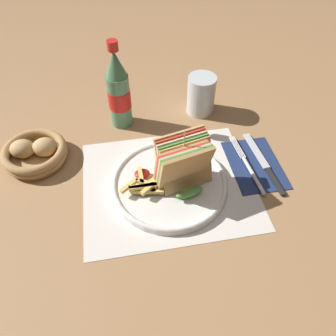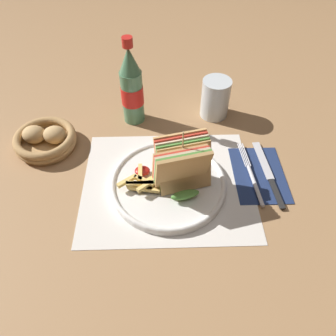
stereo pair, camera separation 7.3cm
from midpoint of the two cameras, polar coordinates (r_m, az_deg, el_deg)
The scene contains 12 objects.
ground_plane at distance 0.74m, azimuth 0.69°, elevation -3.99°, with size 4.00×4.00×0.00m, color #9E754C.
placemat at distance 0.75m, azimuth 2.73°, elevation -2.91°, with size 0.39×0.33×0.00m.
plate_main at distance 0.74m, azimuth 2.87°, elevation -2.84°, with size 0.26×0.26×0.02m.
club_sandwich at distance 0.70m, azimuth 5.47°, elevation 0.17°, with size 0.13×0.11×0.15m.
fries_pile at distance 0.72m, azimuth -1.58°, elevation -2.73°, with size 0.10×0.08×0.02m.
ketchup_blob at distance 0.75m, azimuth -1.70°, elevation -0.65°, with size 0.04×0.03×0.01m.
napkin at distance 0.81m, azimuth 18.07°, elevation -1.15°, with size 0.12×0.18×0.00m.
fork at distance 0.79m, azimuth 17.16°, elevation -1.92°, with size 0.03×0.20×0.01m.
knife at distance 0.81m, azimuth 19.58°, elevation -1.07°, with size 0.03×0.21×0.00m.
coke_bottle_near at distance 0.86m, azimuth -3.87°, elevation 13.66°, with size 0.06×0.06×0.24m.
glass_near at distance 0.92m, azimuth 10.56°, elevation 11.76°, with size 0.08×0.08×0.11m.
bread_basket at distance 0.87m, azimuth -18.37°, elevation 4.65°, with size 0.15×0.15×0.06m.
Camera 2 is at (0.01, -0.46, 0.58)m, focal length 35.00 mm.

